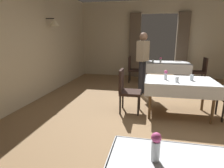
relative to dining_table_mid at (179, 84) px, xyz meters
The scene contains 16 objects.
ground 0.76m from the dining_table_mid, 155.14° to the right, with size 10.08×10.08×0.00m, color olive.
wall_left 3.64m from the dining_table_mid, behind, with size 0.49×8.40×3.00m.
wall_back 4.13m from the dining_table_mid, 94.80° to the left, with size 6.40×0.27×3.00m.
dining_table_mid is the anchor object (origin of this frame).
dining_table_far 2.81m from the dining_table_mid, 91.23° to the left, with size 1.54×1.04×0.75m.
chair_mid_left 1.09m from the dining_table_mid, behind, with size 0.44×0.44×0.93m.
chair_far_left 3.07m from the dining_table_mid, 113.41° to the left, with size 0.44×0.44×0.93m.
chair_far_right 3.08m from the dining_table_mid, 69.14° to the left, with size 0.44×0.44×0.93m.
flower_vase_near 2.80m from the dining_table_mid, 101.17° to the right, with size 0.07×0.07×0.21m.
flower_vase_mid 0.35m from the dining_table_mid, behind, with size 0.07×0.07×0.19m.
glass_mid_b 0.29m from the dining_table_mid, 109.93° to the right, with size 0.07×0.07×0.10m, color silver.
glass_mid_c 0.27m from the dining_table_mid, ahead, with size 0.08×0.08×0.12m, color silver.
flower_vase_far 2.53m from the dining_table_mid, 96.20° to the left, with size 0.07×0.07×0.20m.
plate_far_b 3.15m from the dining_table_mid, 83.26° to the left, with size 0.24×0.24×0.01m, color white.
glass_far_c 2.69m from the dining_table_mid, 101.06° to the left, with size 0.07×0.07×0.11m, color silver.
person_waiter_by_doorway 1.63m from the dining_table_mid, 120.81° to the left, with size 0.35×0.42×1.72m.
Camera 1 is at (-0.27, -3.76, 1.58)m, focal length 30.05 mm.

